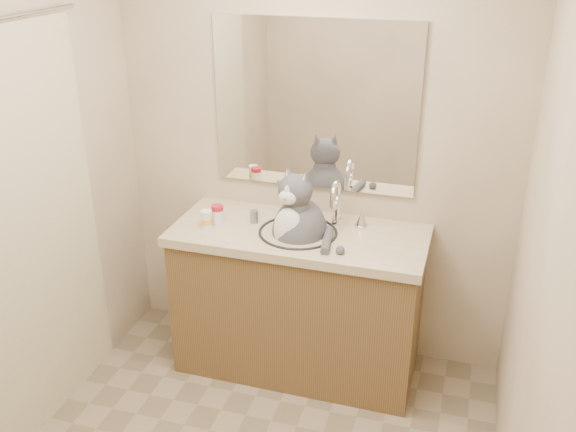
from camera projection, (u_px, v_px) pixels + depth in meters
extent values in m
cube|color=beige|center=(314.00, 151.00, 3.47)|extent=(2.20, 0.01, 2.40)
cube|color=beige|center=(544.00, 299.00, 2.08)|extent=(0.01, 2.50, 2.40)
cube|color=brown|center=(298.00, 304.00, 3.55)|extent=(1.30, 0.55, 0.80)
cube|color=#C7B78E|center=(299.00, 235.00, 3.37)|extent=(1.34, 0.59, 0.05)
torus|color=black|center=(298.00, 232.00, 3.34)|extent=(0.42, 0.42, 0.02)
ellipsoid|color=white|center=(298.00, 245.00, 3.37)|extent=(0.40, 0.40, 0.15)
cylinder|color=silver|center=(338.00, 206.00, 3.40)|extent=(0.03, 0.03, 0.18)
torus|color=silver|center=(335.00, 195.00, 3.31)|extent=(0.03, 0.16, 0.16)
cone|color=silver|center=(361.00, 218.00, 3.39)|extent=(0.06, 0.06, 0.08)
cube|color=white|center=(314.00, 106.00, 3.35)|extent=(1.10, 0.02, 0.90)
cube|color=beige|center=(16.00, 251.00, 2.82)|extent=(0.01, 1.20, 1.90)
ellipsoid|color=#49494E|center=(300.00, 234.00, 3.36)|extent=(0.37, 0.39, 0.39)
ellipsoid|color=white|center=(289.00, 230.00, 3.25)|extent=(0.18, 0.13, 0.24)
ellipsoid|color=#49494E|center=(295.00, 191.00, 3.22)|extent=(0.21, 0.20, 0.17)
ellipsoid|color=white|center=(288.00, 198.00, 3.17)|extent=(0.10, 0.07, 0.08)
sphere|color=#D88C8C|center=(285.00, 198.00, 3.15)|extent=(0.02, 0.02, 0.02)
cone|color=#49494E|center=(288.00, 173.00, 3.22)|extent=(0.09, 0.08, 0.09)
cone|color=#49494E|center=(305.00, 177.00, 3.17)|extent=(0.09, 0.08, 0.09)
cylinder|color=#49494E|center=(327.00, 240.00, 3.22)|extent=(0.08, 0.26, 0.04)
cylinder|color=white|center=(218.00, 217.00, 3.42)|extent=(0.08, 0.08, 0.08)
cylinder|color=red|center=(217.00, 208.00, 3.40)|extent=(0.08, 0.08, 0.02)
cylinder|color=white|center=(207.00, 221.00, 3.38)|extent=(0.06, 0.06, 0.08)
cylinder|color=yellow|center=(207.00, 221.00, 3.38)|extent=(0.06, 0.06, 0.03)
cylinder|color=white|center=(206.00, 213.00, 3.36)|extent=(0.07, 0.07, 0.02)
cylinder|color=slate|center=(254.00, 217.00, 3.44)|extent=(0.05, 0.05, 0.07)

